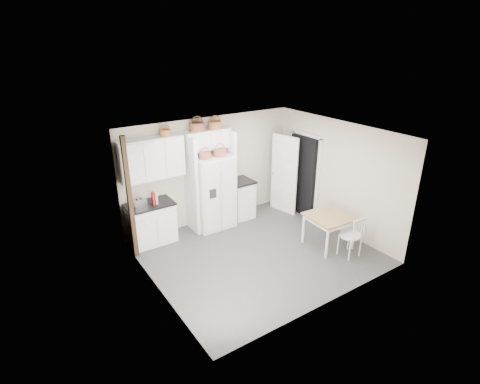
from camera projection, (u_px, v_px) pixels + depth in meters
floor at (257, 253)px, 8.05m from camera, size 4.50×4.50×0.00m
ceiling at (260, 134)px, 7.06m from camera, size 4.50×4.50×0.00m
wall_back at (210, 170)px, 9.09m from camera, size 4.50×0.00×4.50m
wall_left at (153, 226)px, 6.40m from camera, size 0.00×4.00×4.00m
wall_right at (336, 176)px, 8.71m from camera, size 0.00×4.00×4.00m
refrigerator at (213, 192)px, 8.89m from camera, size 0.92×0.74×1.78m
base_cab_left at (151, 224)px, 8.32m from camera, size 0.98×0.62×0.91m
base_cab_right at (240, 199)px, 9.53m from camera, size 0.54×0.65×0.95m
dining_table at (328, 231)px, 8.20m from camera, size 0.93×0.93×0.74m
windsor_chair at (350, 235)px, 7.80m from camera, size 0.46×0.42×0.95m
counter_left at (149, 204)px, 8.13m from camera, size 1.03×0.66×0.04m
counter_right at (240, 181)px, 9.34m from camera, size 0.58×0.69×0.04m
toaster at (139, 203)px, 7.88m from camera, size 0.32×0.23×0.20m
cookbook_red at (153, 199)px, 8.05m from camera, size 0.06×0.17×0.26m
cookbook_cream at (155, 198)px, 8.08m from camera, size 0.04×0.18×0.26m
basket_upper_c at (165, 133)px, 7.95m from camera, size 0.23×0.23×0.13m
basket_bridge_a at (197, 127)px, 8.33m from camera, size 0.34×0.34×0.19m
basket_bridge_b at (215, 125)px, 8.56m from camera, size 0.30×0.30×0.17m
basket_fridge_a at (205, 156)px, 8.33m from camera, size 0.27×0.27×0.14m
basket_fridge_b at (220, 153)px, 8.53m from camera, size 0.30×0.30×0.16m
upper_cabinet at (152, 159)px, 7.96m from camera, size 1.40×0.34×0.90m
bridge_cabinet at (207, 139)px, 8.57m from camera, size 1.12×0.34×0.45m
fridge_panel_left at (191, 185)px, 8.58m from camera, size 0.08×0.60×2.30m
fridge_panel_right at (229, 177)px, 9.10m from camera, size 0.08×0.60×2.30m
trim_post at (130, 199)px, 7.46m from camera, size 0.09×0.09×2.60m
doorway_void at (303, 176)px, 9.54m from camera, size 0.18×0.85×2.05m
door_slab at (284, 175)px, 9.61m from camera, size 0.21×0.79×2.05m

